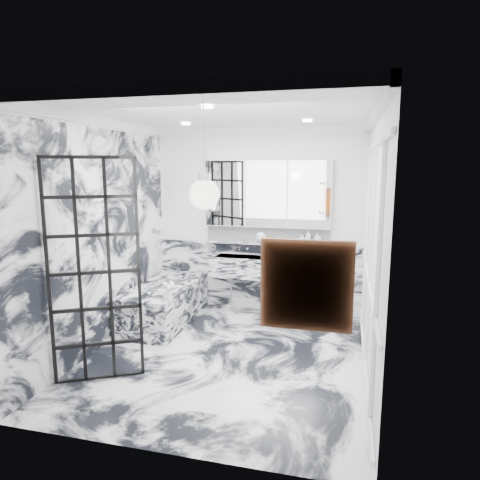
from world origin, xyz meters
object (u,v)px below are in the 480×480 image
(bathtub, at_px, (165,303))
(crittall_door, at_px, (94,273))
(trough_sink, at_px, (264,267))
(mirror_cabinet, at_px, (267,194))

(bathtub, bearing_deg, crittall_door, -89.26)
(crittall_door, xyz_separation_m, bathtub, (-0.02, 1.74, -0.88))
(trough_sink, bearing_deg, crittall_door, -118.52)
(crittall_door, distance_m, trough_sink, 2.76)
(trough_sink, xyz_separation_m, bathtub, (-1.33, -0.66, -0.45))
(crittall_door, distance_m, mirror_cabinet, 2.95)
(bathtub, bearing_deg, mirror_cabinet, 32.06)
(trough_sink, distance_m, bathtub, 1.55)
(trough_sink, height_order, bathtub, trough_sink)
(crittall_door, height_order, bathtub, crittall_door)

